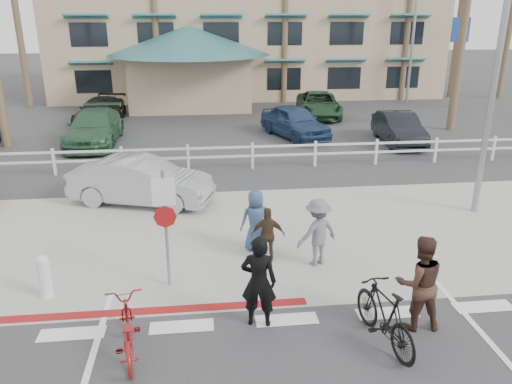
{
  "coord_description": "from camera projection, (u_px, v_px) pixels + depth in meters",
  "views": [
    {
      "loc": [
        -1.51,
        -7.45,
        5.58
      ],
      "look_at": [
        -0.24,
        3.76,
        1.5
      ],
      "focal_mm": 35.0,
      "sensor_mm": 36.0,
      "label": 1
    }
  ],
  "objects": [
    {
      "name": "ground",
      "position": [
        292.0,
        339.0,
        9.02
      ],
      "size": [
        140.0,
        140.0,
        0.0
      ],
      "primitive_type": "plane",
      "color": "#333335"
    },
    {
      "name": "sidewalk_plaza",
      "position": [
        262.0,
        235.0,
        13.22
      ],
      "size": [
        22.0,
        7.0,
        0.01
      ],
      "primitive_type": "cube",
      "color": "gray",
      "rests_on": "ground"
    },
    {
      "name": "cross_street",
      "position": [
        247.0,
        186.0,
        16.96
      ],
      "size": [
        40.0,
        5.0,
        0.01
      ],
      "primitive_type": "cube",
      "color": "#333335",
      "rests_on": "ground"
    },
    {
      "name": "parking_lot",
      "position": [
        230.0,
        126.0,
        25.84
      ],
      "size": [
        50.0,
        16.0,
        0.01
      ],
      "primitive_type": "cube",
      "color": "#333335",
      "rests_on": "ground"
    },
    {
      "name": "curb_red",
      "position": [
        131.0,
        312.0,
        9.82
      ],
      "size": [
        7.0,
        0.25,
        0.02
      ],
      "primitive_type": "cube",
      "color": "maroon",
      "rests_on": "ground"
    },
    {
      "name": "rail_fence",
      "position": [
        255.0,
        156.0,
        18.72
      ],
      "size": [
        29.4,
        0.16,
        1.0
      ],
      "primitive_type": null,
      "color": "silver",
      "rests_on": "ground"
    },
    {
      "name": "building",
      "position": [
        244.0,
        11.0,
        36.28
      ],
      "size": [
        28.0,
        16.0,
        11.3
      ],
      "primitive_type": null,
      "color": "tan",
      "rests_on": "ground"
    },
    {
      "name": "sign_post",
      "position": [
        166.0,
        223.0,
        10.34
      ],
      "size": [
        0.5,
        0.1,
        2.9
      ],
      "primitive_type": null,
      "color": "gray",
      "rests_on": "ground"
    },
    {
      "name": "bollard_0",
      "position": [
        45.0,
        276.0,
        10.22
      ],
      "size": [
        0.26,
        0.26,
        0.95
      ],
      "primitive_type": null,
      "color": "silver",
      "rests_on": "ground"
    },
    {
      "name": "streetlight_0",
      "position": [
        499.0,
        55.0,
        13.32
      ],
      "size": [
        0.6,
        2.0,
        9.0
      ],
      "primitive_type": null,
      "color": "gray",
      "rests_on": "ground"
    },
    {
      "name": "streetlight_1",
      "position": [
        414.0,
        26.0,
        31.11
      ],
      "size": [
        0.6,
        2.0,
        9.5
      ],
      "primitive_type": null,
      "color": "gray",
      "rests_on": "ground"
    },
    {
      "name": "info_sign",
      "position": [
        456.0,
        61.0,
        30.11
      ],
      "size": [
        1.2,
        0.16,
        5.6
      ],
      "primitive_type": null,
      "color": "navy",
      "rests_on": "ground"
    },
    {
      "name": "bike_red",
      "position": [
        127.0,
        330.0,
        8.49
      ],
      "size": [
        0.92,
        1.9,
        0.96
      ],
      "primitive_type": "imported",
      "rotation": [
        0.0,
        0.0,
        3.3
      ],
      "color": "maroon",
      "rests_on": "ground"
    },
    {
      "name": "rider_red",
      "position": [
        259.0,
        282.0,
        9.16
      ],
      "size": [
        0.75,
        0.57,
        1.82
      ],
      "primitive_type": "imported",
      "rotation": [
        0.0,
        0.0,
        2.91
      ],
      "color": "black",
      "rests_on": "ground"
    },
    {
      "name": "bike_black",
      "position": [
        385.0,
        315.0,
        8.74
      ],
      "size": [
        0.91,
        1.97,
        1.14
      ],
      "primitive_type": "imported",
      "rotation": [
        0.0,
        0.0,
        3.34
      ],
      "color": "black",
      "rests_on": "ground"
    },
    {
      "name": "rider_black",
      "position": [
        419.0,
        283.0,
        9.1
      ],
      "size": [
        0.93,
        0.75,
        1.85
      ],
      "primitive_type": "imported",
      "rotation": [
        0.0,
        0.0,
        3.09
      ],
      "color": "#3E271E",
      "rests_on": "ground"
    },
    {
      "name": "pedestrian_a",
      "position": [
        317.0,
        232.0,
        11.46
      ],
      "size": [
        1.2,
        0.96,
        1.62
      ],
      "primitive_type": "imported",
      "rotation": [
        0.0,
        0.0,
        3.54
      ],
      "color": "slate",
      "rests_on": "ground"
    },
    {
      "name": "pedestrian_child",
      "position": [
        268.0,
        235.0,
        11.65
      ],
      "size": [
        0.82,
        0.41,
        1.35
      ],
      "primitive_type": "imported",
      "rotation": [
        0.0,
        0.0,
        3.03
      ],
      "color": "#3B2D1D",
      "rests_on": "ground"
    },
    {
      "name": "pedestrian_b",
      "position": [
        256.0,
        220.0,
        12.21
      ],
      "size": [
        0.82,
        0.6,
        1.55
      ],
      "primitive_type": "imported",
      "rotation": [
        0.0,
        0.0,
        3.29
      ],
      "color": "navy",
      "rests_on": "ground"
    },
    {
      "name": "car_white_sedan",
      "position": [
        141.0,
        181.0,
        15.23
      ],
      "size": [
        4.59,
        2.74,
        1.43
      ],
      "primitive_type": "imported",
      "rotation": [
        0.0,
        0.0,
        1.27
      ],
      "color": "#939599",
      "rests_on": "ground"
    },
    {
      "name": "lot_car_1",
      "position": [
        94.0,
        128.0,
        22.15
      ],
      "size": [
        2.09,
        5.12,
        1.48
      ],
      "primitive_type": "imported",
      "rotation": [
        0.0,
        0.0,
        0.0
      ],
      "color": "#285436",
      "rests_on": "ground"
    },
    {
      "name": "lot_car_2",
      "position": [
        295.0,
        122.0,
        23.4
      ],
      "size": [
        3.15,
        4.67,
        1.48
      ],
      "primitive_type": "imported",
      "rotation": [
        0.0,
        0.0,
        0.36
      ],
      "color": "navy",
      "rests_on": "ground"
    },
    {
      "name": "lot_car_3",
      "position": [
        399.0,
        128.0,
        22.3
      ],
      "size": [
        1.73,
        4.24,
        1.37
      ],
      "primitive_type": "imported",
      "rotation": [
        0.0,
        0.0,
        -0.07
      ],
      "color": "black",
      "rests_on": "ground"
    },
    {
      "name": "lot_car_4",
      "position": [
        100.0,
        111.0,
        26.45
      ],
      "size": [
        2.54,
        4.71,
        1.29
      ],
      "primitive_type": "imported",
      "rotation": [
        0.0,
        0.0,
        -0.17
      ],
      "color": "black",
      "rests_on": "ground"
    },
    {
      "name": "lot_car_5",
      "position": [
        319.0,
        105.0,
        28.04
      ],
      "size": [
        2.87,
        5.15,
        1.36
      ],
      "primitive_type": "imported",
      "rotation": [
        0.0,
        0.0,
        -0.13
      ],
      "color": "#1C4024",
      "rests_on": "ground"
    }
  ]
}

